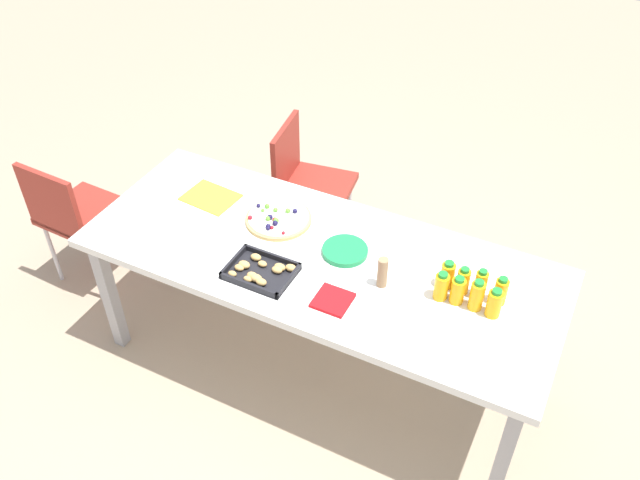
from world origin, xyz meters
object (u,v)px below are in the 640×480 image
object	(u,v)px
napkin_stack	(333,300)
chair_end	(73,212)
juice_bottle_3	(448,275)
chair_near_right	(305,178)
fruit_pizza	(278,218)
cardboard_tube	(382,272)
juice_bottle_6	(457,291)
party_table	(319,266)
juice_bottle_5	(477,296)
juice_bottle_2	(463,281)
juice_bottle_4	(494,303)
paper_folder	(211,197)
juice_bottle_1	(481,284)
juice_bottle_0	(501,291)
plate_stack	(345,251)
juice_bottle_7	(441,286)
snack_tray	(261,271)

from	to	relation	value
napkin_stack	chair_end	bearing A→B (deg)	-6.53
juice_bottle_3	chair_near_right	bearing A→B (deg)	-34.54
fruit_pizza	cardboard_tube	world-z (taller)	cardboard_tube
juice_bottle_6	napkin_stack	xyz separation A→B (m)	(0.46, 0.23, -0.06)
party_table	juice_bottle_5	world-z (taller)	juice_bottle_5
party_table	juice_bottle_6	distance (m)	0.65
party_table	juice_bottle_2	distance (m)	0.66
juice_bottle_6	fruit_pizza	world-z (taller)	juice_bottle_6
chair_near_right	juice_bottle_6	distance (m)	1.43
juice_bottle_2	juice_bottle_4	distance (m)	0.17
juice_bottle_2	paper_folder	bearing A→B (deg)	-3.23
chair_end	chair_near_right	distance (m)	1.30
napkin_stack	fruit_pizza	bearing A→B (deg)	-38.03
juice_bottle_1	juice_bottle_6	size ratio (longest dim) A/B	1.09
juice_bottle_2	juice_bottle_4	bearing A→B (deg)	155.06
juice_bottle_2	juice_bottle_5	distance (m)	0.10
paper_folder	juice_bottle_5	bearing A→B (deg)	174.15
fruit_pizza	napkin_stack	xyz separation A→B (m)	(-0.47, 0.37, -0.01)
juice_bottle_0	juice_bottle_3	world-z (taller)	juice_bottle_0
juice_bottle_4	cardboard_tube	bearing A→B (deg)	5.34
cardboard_tube	chair_end	bearing A→B (deg)	-0.23
juice_bottle_3	cardboard_tube	distance (m)	0.28
juice_bottle_4	juice_bottle_6	world-z (taller)	juice_bottle_4
juice_bottle_0	cardboard_tube	xyz separation A→B (m)	(0.47, 0.12, 0.01)
fruit_pizza	juice_bottle_5	bearing A→B (deg)	172.28
party_table	juice_bottle_4	size ratio (longest dim) A/B	15.72
juice_bottle_3	juice_bottle_1	bearing A→B (deg)	179.75
party_table	chair_near_right	xyz separation A→B (m)	(0.50, -0.81, -0.19)
chair_end	napkin_stack	size ratio (longest dim) A/B	5.53
napkin_stack	plate_stack	bearing A→B (deg)	-74.35
juice_bottle_7	cardboard_tube	distance (m)	0.25
juice_bottle_4	snack_tray	bearing A→B (deg)	12.71
juice_bottle_7	napkin_stack	world-z (taller)	juice_bottle_7
juice_bottle_7	fruit_pizza	distance (m)	0.87
juice_bottle_4	juice_bottle_5	bearing A→B (deg)	-1.64
chair_near_right	juice_bottle_4	world-z (taller)	juice_bottle_4
chair_near_right	paper_folder	xyz separation A→B (m)	(0.18, 0.67, 0.25)
juice_bottle_5	juice_bottle_7	xyz separation A→B (m)	(0.15, 0.00, -0.01)
chair_end	paper_folder	world-z (taller)	chair_end
juice_bottle_7	cardboard_tube	size ratio (longest dim) A/B	0.94
cardboard_tube	juice_bottle_0	bearing A→B (deg)	-165.37
juice_bottle_4	party_table	bearing A→B (deg)	-0.43
juice_bottle_7	chair_near_right	bearing A→B (deg)	-37.35
chair_near_right	juice_bottle_6	size ratio (longest dim) A/B	6.18
chair_near_right	plate_stack	distance (m)	0.99
juice_bottle_2	cardboard_tube	size ratio (longest dim) A/B	0.91
chair_end	juice_bottle_6	xyz separation A→B (m)	(-2.12, -0.04, 0.31)
chair_near_right	plate_stack	size ratio (longest dim) A/B	4.00
paper_folder	napkin_stack	bearing A→B (deg)	156.54
juice_bottle_2	juice_bottle_5	bearing A→B (deg)	138.35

